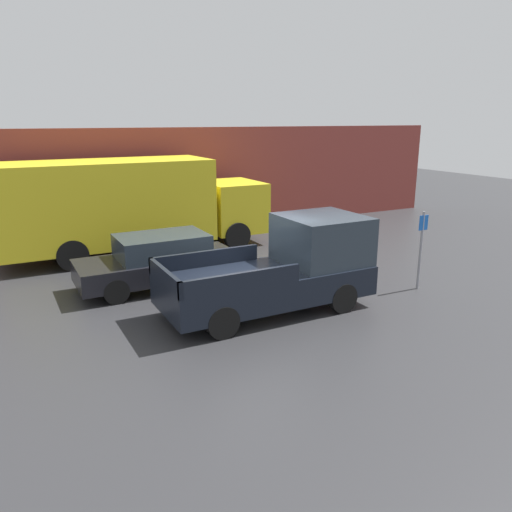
% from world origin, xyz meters
% --- Properties ---
extents(ground_plane, '(60.00, 60.00, 0.00)m').
position_xyz_m(ground_plane, '(0.00, 0.00, 0.00)').
color(ground_plane, '#2D2D30').
extents(building_wall, '(28.00, 0.15, 4.18)m').
position_xyz_m(building_wall, '(0.00, 8.46, 2.09)').
color(building_wall, brown).
rests_on(building_wall, ground).
extents(pickup_truck, '(5.08, 2.11, 2.21)m').
position_xyz_m(pickup_truck, '(0.63, -0.66, 1.01)').
color(pickup_truck, black).
rests_on(pickup_truck, ground).
extents(car, '(4.37, 1.83, 1.46)m').
position_xyz_m(car, '(-1.58, 2.34, 0.74)').
color(car, black).
rests_on(car, ground).
extents(delivery_truck, '(8.94, 2.61, 3.19)m').
position_xyz_m(delivery_truck, '(-1.40, 6.21, 1.73)').
color(delivery_truck, gold).
rests_on(delivery_truck, ground).
extents(parking_sign, '(0.30, 0.07, 2.15)m').
position_xyz_m(parking_sign, '(4.59, -1.17, 1.22)').
color(parking_sign, gray).
rests_on(parking_sign, ground).
extents(newspaper_box, '(0.45, 0.40, 0.96)m').
position_xyz_m(newspaper_box, '(3.84, 8.13, 0.48)').
color(newspaper_box, gold).
rests_on(newspaper_box, ground).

